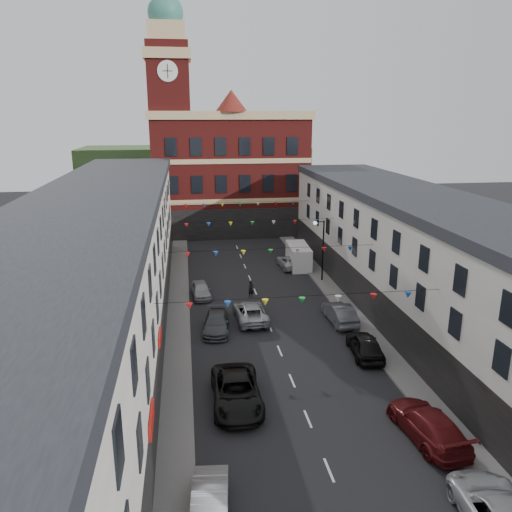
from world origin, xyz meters
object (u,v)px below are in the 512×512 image
street_lamp (321,242)px  car_left_e (201,290)px  car_right_d (365,345)px  car_right_f (290,262)px  pedestrian (251,289)px  car_left_b (210,506)px  car_right_e (340,313)px  car_left_d (216,323)px  car_right_c (428,424)px  moving_car (251,312)px  car_left_c (236,392)px  white_van (298,256)px

street_lamp → car_left_e: street_lamp is taller
car_right_d → car_right_f: 20.38m
street_lamp → pedestrian: bearing=-154.4°
car_right_d → pedestrian: car_right_d is taller
car_left_b → street_lamp: bearing=72.1°
street_lamp → car_right_f: (-1.91, 4.91, -3.27)m
car_left_b → car_right_e: bearing=64.3°
car_right_e → pedestrian: 8.82m
street_lamp → car_left_b: size_ratio=1.44×
car_left_d → car_right_c: car_right_c is taller
car_left_d → car_left_e: size_ratio=1.18×
car_right_c → street_lamp: bearing=-98.3°
car_left_d → car_left_e: car_left_d is taller
car_left_d → moving_car: (2.78, 1.65, 0.04)m
car_right_e → car_left_d: bearing=-0.5°
pedestrian → car_left_c: bearing=-123.9°
car_left_e → white_van: size_ratio=0.74×
car_left_d → car_right_e: (9.56, 0.30, 0.09)m
car_right_e → car_right_c: bearing=87.6°
car_right_d → white_van: bearing=-85.3°
moving_car → white_van: white_van is taller
street_lamp → car_right_f: bearing=111.3°
car_left_e → car_right_d: size_ratio=0.86×
car_right_c → pedestrian: size_ratio=3.51×
car_right_f → car_left_b: bearing=69.1°
car_left_b → car_right_f: car_left_b is taller
car_left_c → car_left_b: bearing=-102.5°
car_right_c → car_left_b: bearing=13.1°
car_right_c → car_right_e: size_ratio=1.17×
car_right_e → car_right_d: bearing=87.7°
car_left_b → car_left_c: size_ratio=0.72×
street_lamp → car_left_c: (-10.15, -20.07, -3.10)m
car_right_e → street_lamp: bearing=-98.4°
car_right_c → moving_car: 17.31m
car_right_f → moving_car: size_ratio=0.91×
car_left_c → pedestrian: (3.03, 16.65, -0.04)m
car_right_d → car_right_f: (-0.86, 20.36, -0.13)m
car_right_e → white_van: 14.89m
car_left_c → car_right_f: (8.24, 24.98, -0.16)m
street_lamp → car_right_d: street_lamp is taller
car_left_b → car_right_e: size_ratio=0.90×
street_lamp → car_right_e: bearing=-96.1°
car_left_b → car_right_d: bearing=54.4°
car_left_b → car_left_e: size_ratio=1.07×
street_lamp → car_left_d: 15.02m
car_left_c → moving_car: car_left_c is taller
car_left_e → pedestrian: bearing=-14.8°
car_left_c → car_right_d: (9.10, 4.62, -0.03)m
car_right_f → car_left_e: bearing=34.4°
street_lamp → car_left_d: street_lamp is taller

